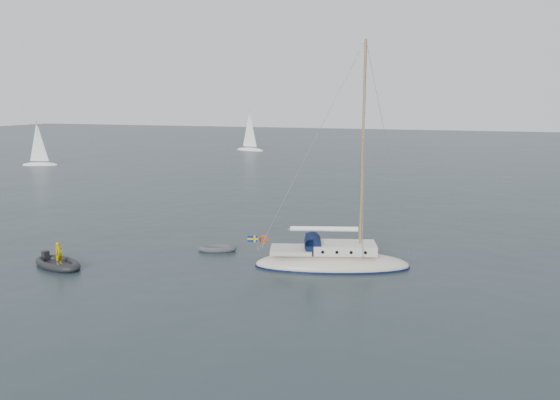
% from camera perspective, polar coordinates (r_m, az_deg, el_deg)
% --- Properties ---
extents(ground, '(300.00, 300.00, 0.00)m').
position_cam_1_polar(ground, '(32.24, 3.82, -7.20)').
color(ground, black).
rests_on(ground, ground).
extents(sailboat, '(9.58, 2.87, 13.64)m').
position_cam_1_polar(sailboat, '(32.35, 5.50, -5.25)').
color(sailboat, beige).
rests_on(sailboat, ground).
extents(dinghy, '(2.49, 1.13, 0.36)m').
position_cam_1_polar(dinghy, '(36.04, -6.56, -5.06)').
color(dinghy, '#48474C').
rests_on(dinghy, ground).
extents(rib, '(3.83, 1.74, 1.53)m').
position_cam_1_polar(rib, '(35.09, -22.22, -6.10)').
color(rib, black).
rests_on(rib, ground).
extents(distant_yacht_a, '(5.31, 2.83, 7.04)m').
position_cam_1_polar(distant_yacht_a, '(88.82, -23.93, 5.26)').
color(distant_yacht_a, white).
rests_on(distant_yacht_a, ground).
extents(distant_yacht_c, '(6.24, 3.33, 8.27)m').
position_cam_1_polar(distant_yacht_c, '(104.86, -3.19, 7.11)').
color(distant_yacht_c, white).
rests_on(distant_yacht_c, ground).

